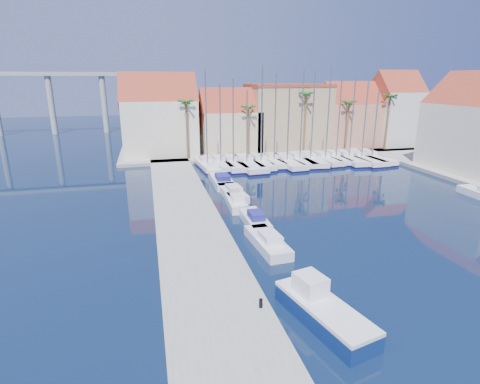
% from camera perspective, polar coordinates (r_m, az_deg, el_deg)
% --- Properties ---
extents(ground, '(260.00, 260.00, 0.00)m').
position_cam_1_polar(ground, '(25.01, 18.09, -14.93)').
color(ground, black).
rests_on(ground, ground).
extents(quay_west, '(6.00, 77.00, 0.50)m').
position_cam_1_polar(quay_west, '(33.82, -7.62, -5.15)').
color(quay_west, gray).
rests_on(quay_west, ground).
extents(shore_north, '(54.00, 16.00, 0.50)m').
position_cam_1_polar(shore_north, '(70.49, 4.68, 6.49)').
color(shore_north, gray).
rests_on(shore_north, ground).
extents(bollard, '(0.21, 0.21, 0.52)m').
position_cam_1_polar(bollard, '(21.92, 3.18, -16.57)').
color(bollard, black).
rests_on(bollard, quay_west).
extents(fishing_boat, '(3.60, 6.80, 2.27)m').
position_cam_1_polar(fishing_boat, '(21.89, 12.36, -17.06)').
color(fishing_boat, navy).
rests_on(fishing_boat, ground).
extents(motorboat_west_0, '(2.32, 6.07, 1.40)m').
position_cam_1_polar(motorboat_west_0, '(29.91, 4.24, -7.53)').
color(motorboat_west_0, white).
rests_on(motorboat_west_0, ground).
extents(motorboat_west_1, '(1.82, 5.56, 1.40)m').
position_cam_1_polar(motorboat_west_1, '(34.34, 2.26, -4.20)').
color(motorboat_west_1, white).
rests_on(motorboat_west_1, ground).
extents(motorboat_west_2, '(2.02, 5.46, 1.40)m').
position_cam_1_polar(motorboat_west_2, '(39.08, -0.58, -1.54)').
color(motorboat_west_2, white).
rests_on(motorboat_west_2, ground).
extents(motorboat_west_3, '(2.48, 6.59, 1.40)m').
position_cam_1_polar(motorboat_west_3, '(42.54, -1.16, -0.01)').
color(motorboat_west_3, white).
rests_on(motorboat_west_3, ground).
extents(motorboat_west_4, '(2.38, 7.19, 1.40)m').
position_cam_1_polar(motorboat_west_4, '(47.60, -2.81, 1.81)').
color(motorboat_west_4, white).
rests_on(motorboat_west_4, ground).
extents(motorboat_west_5, '(2.30, 6.11, 1.40)m').
position_cam_1_polar(motorboat_west_5, '(53.73, -4.10, 3.53)').
color(motorboat_west_5, white).
rests_on(motorboat_west_5, ground).
extents(motorboat_west_6, '(2.50, 6.39, 1.40)m').
position_cam_1_polar(motorboat_west_6, '(58.16, -5.06, 4.53)').
color(motorboat_west_6, white).
rests_on(motorboat_west_6, ground).
extents(sailboat_0, '(2.92, 8.67, 14.02)m').
position_cam_1_polar(sailboat_0, '(56.11, -5.11, 4.22)').
color(sailboat_0, white).
rests_on(sailboat_0, ground).
extents(sailboat_1, '(2.84, 8.66, 12.14)m').
position_cam_1_polar(sailboat_1, '(56.68, -3.06, 4.35)').
color(sailboat_1, white).
rests_on(sailboat_1, ground).
extents(sailboat_2, '(2.85, 10.19, 12.90)m').
position_cam_1_polar(sailboat_2, '(56.78, -1.16, 4.37)').
color(sailboat_2, white).
rests_on(sailboat_2, ground).
extents(sailboat_3, '(4.12, 12.05, 11.35)m').
position_cam_1_polar(sailboat_3, '(56.82, 0.81, 4.35)').
color(sailboat_3, white).
rests_on(sailboat_3, ground).
extents(sailboat_4, '(2.52, 9.39, 14.75)m').
position_cam_1_polar(sailboat_4, '(57.48, 3.05, 4.55)').
color(sailboat_4, white).
rests_on(sailboat_4, ground).
extents(sailboat_5, '(3.05, 8.96, 13.65)m').
position_cam_1_polar(sailboat_5, '(58.76, 5.08, 4.78)').
color(sailboat_5, white).
rests_on(sailboat_5, ground).
extents(sailboat_6, '(3.54, 10.50, 12.03)m').
position_cam_1_polar(sailboat_6, '(58.32, 6.91, 4.58)').
color(sailboat_6, white).
rests_on(sailboat_6, ground).
extents(sailboat_7, '(2.70, 10.06, 14.08)m').
position_cam_1_polar(sailboat_7, '(59.82, 8.87, 4.83)').
color(sailboat_7, white).
rests_on(sailboat_7, ground).
extents(sailboat_8, '(3.54, 10.61, 13.99)m').
position_cam_1_polar(sailboat_8, '(60.60, 10.49, 4.90)').
color(sailboat_8, white).
rests_on(sailboat_8, ground).
extents(sailboat_9, '(3.01, 9.22, 14.76)m').
position_cam_1_polar(sailboat_9, '(61.39, 12.63, 4.97)').
color(sailboat_9, white).
rests_on(sailboat_9, ground).
extents(sailboat_10, '(2.60, 8.69, 12.68)m').
position_cam_1_polar(sailboat_10, '(62.60, 14.23, 5.06)').
color(sailboat_10, white).
rests_on(sailboat_10, ground).
extents(sailboat_11, '(3.22, 10.62, 13.53)m').
position_cam_1_polar(sailboat_11, '(63.05, 16.01, 4.98)').
color(sailboat_11, white).
rests_on(sailboat_11, ground).
extents(sailboat_12, '(3.73, 11.92, 12.55)m').
position_cam_1_polar(sailboat_12, '(64.07, 17.66, 5.00)').
color(sailboat_12, white).
rests_on(sailboat_12, ground).
extents(sailboat_13, '(3.37, 10.85, 11.48)m').
position_cam_1_polar(sailboat_13, '(64.90, 19.14, 5.00)').
color(sailboat_13, white).
rests_on(sailboat_13, ground).
extents(building_0, '(12.30, 9.00, 13.50)m').
position_cam_1_polar(building_0, '(65.08, -12.16, 10.90)').
color(building_0, beige).
rests_on(building_0, shore_north).
extents(building_1, '(10.30, 8.00, 11.00)m').
position_cam_1_polar(building_1, '(66.69, -1.59, 10.33)').
color(building_1, '#C5AF8B').
rests_on(building_1, shore_north).
extents(building_2, '(14.20, 10.20, 11.50)m').
position_cam_1_polar(building_2, '(70.68, 7.15, 11.36)').
color(building_2, tan).
rests_on(building_2, shore_north).
extents(building_3, '(10.30, 8.00, 12.00)m').
position_cam_1_polar(building_3, '(74.95, 16.18, 10.84)').
color(building_3, tan).
rests_on(building_3, shore_north).
extents(building_4, '(8.30, 8.00, 14.00)m').
position_cam_1_polar(building_4, '(78.89, 22.41, 11.33)').
color(building_4, silver).
rests_on(building_4, shore_north).
extents(palm_0, '(2.60, 2.60, 10.15)m').
position_cam_1_polar(palm_0, '(60.17, -8.23, 13.09)').
color(palm_0, brown).
rests_on(palm_0, shore_north).
extents(palm_1, '(2.60, 2.60, 9.15)m').
position_cam_1_polar(palm_1, '(62.05, 1.25, 12.49)').
color(palm_1, brown).
rests_on(palm_1, shore_north).
extents(palm_2, '(2.60, 2.60, 11.15)m').
position_cam_1_polar(palm_2, '(65.26, 10.04, 14.11)').
color(palm_2, brown).
rests_on(palm_2, shore_north).
extents(palm_3, '(2.60, 2.60, 9.65)m').
position_cam_1_polar(palm_3, '(68.92, 16.23, 12.67)').
color(palm_3, brown).
rests_on(palm_3, shore_north).
extents(palm_4, '(2.60, 2.60, 10.65)m').
position_cam_1_polar(palm_4, '(73.17, 21.89, 13.09)').
color(palm_4, brown).
rests_on(palm_4, shore_north).
extents(viaduct, '(48.00, 2.20, 14.45)m').
position_cam_1_polar(viaduct, '(103.35, -29.85, 13.25)').
color(viaduct, '#9E9E99').
rests_on(viaduct, ground).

